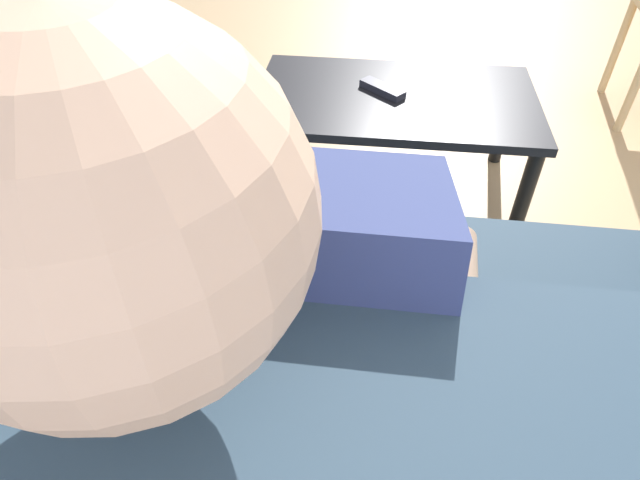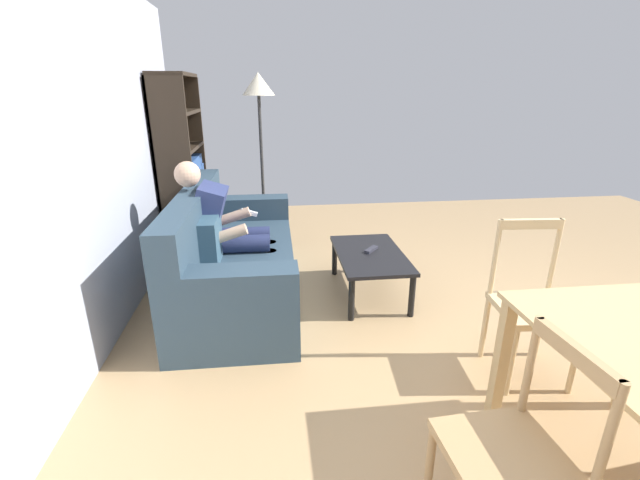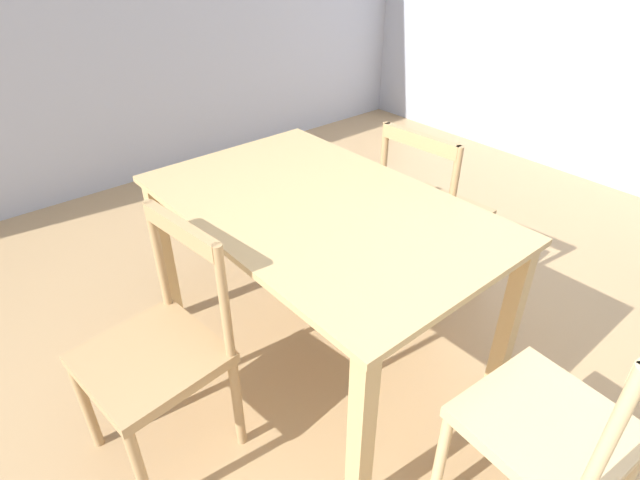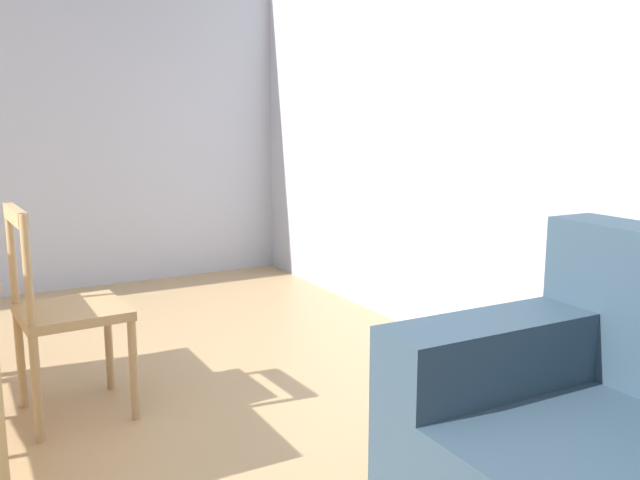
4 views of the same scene
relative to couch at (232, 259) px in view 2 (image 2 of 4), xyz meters
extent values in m
plane|color=tan|center=(-1.36, -2.01, -0.33)|extent=(8.56, 8.56, 0.00)
cube|color=#B2B7C6|center=(-1.36, 0.85, 0.94)|extent=(6.56, 0.12, 2.54)
cube|color=#2D4251|center=(0.00, -0.07, -0.12)|extent=(2.14, 0.94, 0.42)
cube|color=#2D4251|center=(0.01, 0.29, 0.34)|extent=(2.13, 0.22, 0.51)
cube|color=#2D4251|center=(-0.94, -0.06, 0.20)|extent=(0.25, 0.92, 0.23)
cube|color=#2D4251|center=(0.95, -0.08, 0.20)|extent=(0.25, 0.92, 0.23)
cube|color=#325063|center=(-0.22, 0.13, 0.27)|extent=(0.40, 0.15, 0.36)
cube|color=navy|center=(0.06, 0.19, 0.35)|extent=(0.40, 0.38, 0.60)
sphere|color=#DBAD89|center=(0.06, 0.31, 0.74)|extent=(0.21, 0.21, 0.21)
cylinder|color=navy|center=(-0.05, -0.11, 0.16)|extent=(0.15, 0.44, 0.15)
cylinder|color=#DBAD89|center=(-0.05, -0.33, -0.12)|extent=(0.11, 0.11, 0.42)
cube|color=black|center=(-0.05, -0.41, -0.29)|extent=(0.10, 0.24, 0.08)
cylinder|color=navy|center=(0.17, -0.12, 0.16)|extent=(0.15, 0.44, 0.15)
cylinder|color=#DBAD89|center=(0.17, -0.34, -0.12)|extent=(0.11, 0.11, 0.42)
cube|color=black|center=(0.17, -0.42, -0.29)|extent=(0.10, 0.24, 0.08)
cylinder|color=#DBAD89|center=(-0.19, 0.01, 0.29)|extent=(0.09, 0.35, 0.19)
cylinder|color=#DBAD89|center=(0.31, 0.00, 0.29)|extent=(0.09, 0.35, 0.19)
cube|color=white|center=(0.31, -0.16, 0.33)|extent=(0.04, 0.15, 0.08)
cube|color=black|center=(-0.12, -1.19, 0.04)|extent=(0.95, 0.56, 0.03)
cylinder|color=black|center=(-0.56, -1.44, -0.15)|extent=(0.05, 0.05, 0.35)
cylinder|color=black|center=(0.31, -1.44, -0.15)|extent=(0.05, 0.05, 0.35)
cylinder|color=black|center=(-0.56, -0.95, -0.15)|extent=(0.05, 0.05, 0.35)
cylinder|color=black|center=(0.31, -0.95, -0.15)|extent=(0.05, 0.05, 0.35)
cube|color=#2D2D38|center=(-0.08, -1.21, 0.07)|extent=(0.16, 0.15, 0.02)
cube|color=#2D2319|center=(0.87, 0.59, 0.59)|extent=(0.04, 0.36, 1.84)
cube|color=#2D2319|center=(1.78, 0.59, 0.59)|extent=(0.04, 0.36, 1.84)
cube|color=#2D2319|center=(1.32, 0.76, 0.59)|extent=(0.94, 0.02, 1.84)
cube|color=#2D2319|center=(1.32, 0.59, -0.31)|extent=(0.87, 0.36, 0.04)
cube|color=#2D2319|center=(1.32, 0.59, 0.06)|extent=(0.87, 0.36, 0.04)
cube|color=#2D2319|center=(1.32, 0.59, 0.42)|extent=(0.87, 0.36, 0.04)
cube|color=#2D2319|center=(1.32, 0.59, 0.79)|extent=(0.87, 0.36, 0.04)
cube|color=#2D2319|center=(1.32, 0.59, 1.16)|extent=(0.87, 0.36, 0.04)
cube|color=#2D2319|center=(1.32, 0.59, 1.53)|extent=(0.87, 0.36, 0.04)
cube|color=teal|center=(1.29, 0.57, -0.23)|extent=(0.72, 0.32, 0.12)
cube|color=beige|center=(1.31, 0.57, 0.13)|extent=(0.71, 0.30, 0.12)
cube|color=#333338|center=(1.29, 0.57, 0.25)|extent=(0.72, 0.31, 0.12)
cube|color=#2D5193|center=(1.34, 0.57, 0.50)|extent=(0.71, 0.30, 0.12)
cube|color=#2D5193|center=(1.29, 0.57, 0.62)|extent=(0.71, 0.29, 0.12)
cube|color=tan|center=(-1.69, -2.30, 0.04)|extent=(0.06, 0.06, 0.74)
cube|color=tan|center=(-1.69, -1.53, 0.04)|extent=(0.06, 0.06, 0.74)
cube|color=tan|center=(-2.34, -1.18, 0.12)|extent=(0.44, 0.44, 0.04)
cylinder|color=tan|center=(-2.16, -0.97, -0.10)|extent=(0.04, 0.04, 0.45)
cylinder|color=tan|center=(-2.14, -1.35, -0.10)|extent=(0.04, 0.04, 0.45)
cylinder|color=tan|center=(-2.14, -1.35, 0.35)|extent=(0.03, 0.03, 0.45)
cylinder|color=tan|center=(-2.51, -1.38, 0.35)|extent=(0.03, 0.03, 0.45)
cube|color=tan|center=(-2.32, -1.36, 0.55)|extent=(0.38, 0.06, 0.06)
cube|color=#D1B27F|center=(-1.34, -1.91, 0.13)|extent=(0.45, 0.45, 0.04)
cylinder|color=#D1B27F|center=(-1.52, -1.71, -0.10)|extent=(0.04, 0.04, 0.46)
cylinder|color=#D1B27F|center=(-1.55, -2.09, -0.10)|extent=(0.04, 0.04, 0.46)
cylinder|color=#D1B27F|center=(-1.14, -1.74, -0.10)|extent=(0.04, 0.04, 0.46)
cylinder|color=#D1B27F|center=(-1.17, -2.12, -0.10)|extent=(0.04, 0.04, 0.46)
cylinder|color=#D1B27F|center=(-1.14, -1.74, 0.39)|extent=(0.03, 0.03, 0.51)
cylinder|color=#D1B27F|center=(-1.17, -2.12, 0.39)|extent=(0.03, 0.03, 0.51)
cube|color=#D1B27F|center=(-1.15, -1.93, 0.61)|extent=(0.07, 0.38, 0.06)
cylinder|color=black|center=(1.49, -0.27, -0.32)|extent=(0.28, 0.28, 0.03)
cylinder|color=#333333|center=(1.49, -0.27, 0.49)|extent=(0.04, 0.04, 1.65)
cone|color=beige|center=(1.49, -0.27, 1.44)|extent=(0.36, 0.36, 0.24)
camera|label=1|loc=(-0.06, 0.50, 0.90)|focal=30.01mm
camera|label=2|loc=(-3.42, -0.36, 1.39)|focal=23.55mm
camera|label=3|loc=(-1.05, -3.01, 1.35)|focal=28.55mm
camera|label=4|loc=(0.58, -1.59, 0.94)|focal=38.26mm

